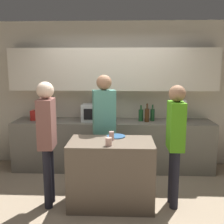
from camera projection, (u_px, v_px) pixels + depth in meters
ground_plane at (109, 207)px, 3.54m from camera, size 14.00×14.00×0.00m
back_wall at (113, 85)px, 4.91m from camera, size 6.40×0.40×2.70m
back_counter at (113, 145)px, 4.83m from camera, size 3.60×0.62×0.90m
kitchen_island at (111, 173)px, 3.56m from camera, size 1.13×0.64×0.90m
microwave at (96, 112)px, 4.77m from camera, size 0.52×0.39×0.30m
toaster at (38, 115)px, 4.83m from camera, size 0.26×0.16×0.18m
potted_plant at (183, 110)px, 4.70m from camera, size 0.14×0.14×0.40m
bottle_0 at (141, 115)px, 4.73m from camera, size 0.09×0.09×0.29m
bottle_1 at (147, 115)px, 4.66m from camera, size 0.08×0.08×0.33m
bottle_2 at (152, 115)px, 4.75m from camera, size 0.08×0.08×0.30m
plate_on_island at (116, 136)px, 3.70m from camera, size 0.26×0.26×0.01m
cup_0 at (112, 136)px, 3.52m from camera, size 0.07×0.07×0.12m
cup_1 at (109, 142)px, 3.27m from camera, size 0.08×0.08×0.10m
person_left at (47, 134)px, 3.45m from camera, size 0.22×0.35×1.69m
person_center at (104, 121)px, 4.03m from camera, size 0.37×0.26×1.76m
person_right at (175, 136)px, 3.44m from camera, size 0.22×0.34×1.65m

